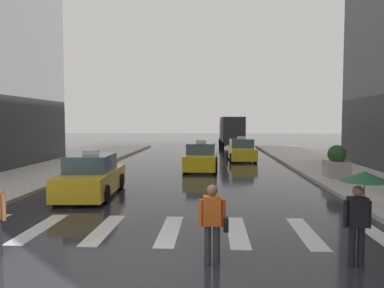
{
  "coord_description": "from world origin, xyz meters",
  "views": [
    {
      "loc": [
        1.13,
        -6.52,
        2.94
      ],
      "look_at": [
        0.31,
        8.0,
        2.01
      ],
      "focal_mm": 33.91,
      "sensor_mm": 36.0,
      "label": 1
    }
  ],
  "objects": [
    {
      "name": "ground_plane",
      "position": [
        0.0,
        0.0,
        0.0
      ],
      "size": [
        160.0,
        160.0,
        0.0
      ],
      "primitive_type": "plane",
      "color": "#26262B"
    },
    {
      "name": "pedestrian_with_handbag",
      "position": [
        1.15,
        0.74,
        0.93
      ],
      "size": [
        0.61,
        0.24,
        1.65
      ],
      "color": "#333338",
      "rests_on": "ground"
    },
    {
      "name": "crosswalk_markings",
      "position": [
        -0.0,
        3.0,
        0.0
      ],
      "size": [
        11.3,
        2.8,
        0.01
      ],
      "color": "silver",
      "rests_on": "ground"
    },
    {
      "name": "pedestrian_with_umbrella",
      "position": [
        4.12,
        0.81,
        1.52
      ],
      "size": [
        0.96,
        0.96,
        1.94
      ],
      "color": "black",
      "rests_on": "ground"
    },
    {
      "name": "box_truck",
      "position": [
        3.12,
        32.13,
        1.85
      ],
      "size": [
        2.5,
        7.61,
        3.35
      ],
      "color": "#2D2D2D",
      "rests_on": "ground"
    },
    {
      "name": "taxi_lead",
      "position": [
        -3.62,
        7.39,
        0.72
      ],
      "size": [
        2.11,
        4.62,
        1.8
      ],
      "color": "gold",
      "rests_on": "ground"
    },
    {
      "name": "planter_mid_block",
      "position": [
        7.31,
        11.77,
        0.87
      ],
      "size": [
        1.1,
        1.1,
        1.6
      ],
      "color": "#A8A399",
      "rests_on": "curb_right"
    },
    {
      "name": "taxi_third",
      "position": [
        3.27,
        20.66,
        0.72
      ],
      "size": [
        2.07,
        4.6,
        1.8
      ],
      "color": "yellow",
      "rests_on": "ground"
    },
    {
      "name": "taxi_second",
      "position": [
        0.45,
        15.14,
        0.72
      ],
      "size": [
        2.02,
        4.58,
        1.8
      ],
      "color": "yellow",
      "rests_on": "ground"
    }
  ]
}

